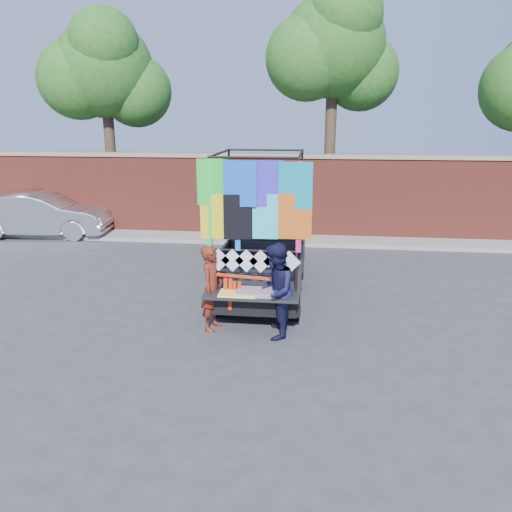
# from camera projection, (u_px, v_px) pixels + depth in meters

# --- Properties ---
(ground) EXTENTS (90.00, 90.00, 0.00)m
(ground) POSITION_uv_depth(u_px,v_px,m) (280.00, 323.00, 9.33)
(ground) COLOR #38383A
(ground) RESTS_ON ground
(brick_wall) EXTENTS (30.00, 0.45, 2.61)m
(brick_wall) POSITION_uv_depth(u_px,v_px,m) (297.00, 196.00, 15.67)
(brick_wall) COLOR maroon
(brick_wall) RESTS_ON ground
(curb) EXTENTS (30.00, 1.20, 0.12)m
(curb) POSITION_uv_depth(u_px,v_px,m) (295.00, 240.00, 15.34)
(curb) COLOR gray
(curb) RESTS_ON ground
(tree_left) EXTENTS (4.20, 3.30, 7.05)m
(tree_left) POSITION_uv_depth(u_px,v_px,m) (104.00, 73.00, 16.46)
(tree_left) COLOR #38281C
(tree_left) RESTS_ON ground
(tree_mid) EXTENTS (4.20, 3.30, 7.73)m
(tree_mid) POSITION_uv_depth(u_px,v_px,m) (334.00, 50.00, 15.44)
(tree_mid) COLOR #38281C
(tree_mid) RESTS_ON ground
(pickup_truck) EXTENTS (1.95, 4.90, 3.09)m
(pickup_truck) POSITION_uv_depth(u_px,v_px,m) (267.00, 252.00, 11.23)
(pickup_truck) COLOR black
(pickup_truck) RESTS_ON ground
(sedan) EXTENTS (4.40, 1.89, 1.41)m
(sedan) POSITION_uv_depth(u_px,v_px,m) (42.00, 215.00, 15.90)
(sedan) COLOR silver
(sedan) RESTS_ON ground
(woman) EXTENTS (0.49, 0.64, 1.55)m
(woman) POSITION_uv_depth(u_px,v_px,m) (212.00, 288.00, 8.89)
(woman) COLOR maroon
(woman) RESTS_ON ground
(man) EXTENTS (0.66, 0.83, 1.67)m
(man) POSITION_uv_depth(u_px,v_px,m) (275.00, 291.00, 8.55)
(man) COLOR #141432
(man) RESTS_ON ground
(streamer_bundle) EXTENTS (0.97, 0.20, 0.67)m
(streamer_bundle) POSITION_uv_depth(u_px,v_px,m) (237.00, 287.00, 8.71)
(streamer_bundle) COLOR red
(streamer_bundle) RESTS_ON ground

